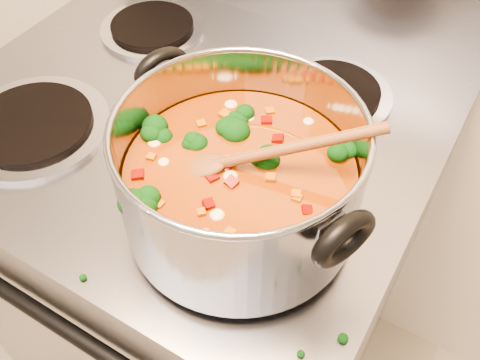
{
  "coord_description": "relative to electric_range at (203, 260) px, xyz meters",
  "views": [
    {
      "loc": [
        0.4,
        0.64,
        1.51
      ],
      "look_at": [
        0.18,
        1.01,
        1.01
      ],
      "focal_mm": 40.0,
      "sensor_mm": 36.0,
      "label": 1
    }
  ],
  "objects": [
    {
      "name": "cooktop_crumbs",
      "position": [
        0.09,
        -0.24,
        0.46
      ],
      "size": [
        0.39,
        0.09,
        0.01
      ],
      "color": "black",
      "rests_on": "electric_range"
    },
    {
      "name": "stockpot",
      "position": [
        0.19,
        -0.15,
        0.54
      ],
      "size": [
        0.36,
        0.3,
        0.18
      ],
      "rotation": [
        0.0,
        0.0,
        -0.38
      ],
      "color": "#94949B",
      "rests_on": "electric_range"
    },
    {
      "name": "wooden_spoon",
      "position": [
        0.2,
        -0.15,
        0.58
      ],
      "size": [
        0.23,
        0.13,
        0.1
      ],
      "rotation": [
        0.0,
        0.0,
        0.47
      ],
      "color": "brown",
      "rests_on": "stockpot"
    },
    {
      "name": "electric_range",
      "position": [
        0.0,
        0.0,
        0.0
      ],
      "size": [
        0.79,
        0.71,
        1.08
      ],
      "color": "gray",
      "rests_on": "ground"
    }
  ]
}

